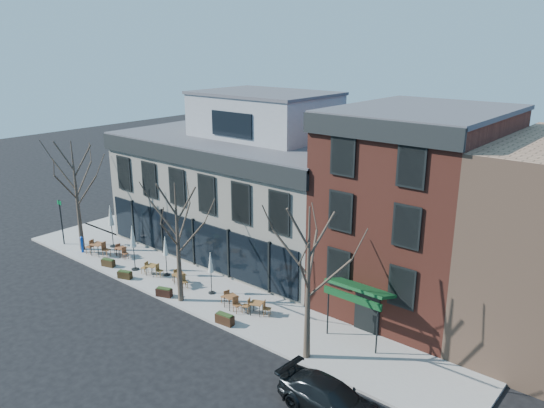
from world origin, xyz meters
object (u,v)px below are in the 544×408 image
Objects in this scene: cafe_set_0 at (98,248)px; parked_sedan at (331,399)px; call_box at (82,244)px; umbrella_0 at (111,218)px.

parked_sedan is at bearing -8.69° from cafe_set_0.
call_box is 0.38× the size of umbrella_0.
call_box is 1.40m from cafe_set_0.
parked_sedan is at bearing -7.17° from call_box.
umbrella_0 is (-22.27, 4.93, 1.69)m from parked_sedan.
cafe_set_0 is 0.65× the size of umbrella_0.
parked_sedan is 3.91× the size of call_box.
parked_sedan is 21.94m from cafe_set_0.
parked_sedan is 1.50× the size of umbrella_0.
umbrella_0 reaches higher than call_box.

